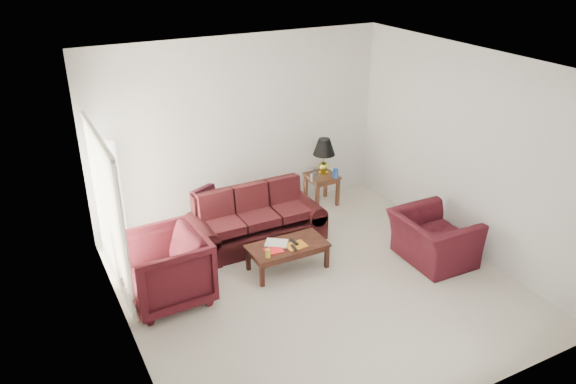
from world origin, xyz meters
The scene contains 19 objects.
floor centered at (0.00, 0.00, 0.00)m, with size 5.00×5.00×0.00m, color beige.
blinds centered at (-2.42, 1.30, 1.08)m, with size 0.10×2.00×2.16m, color silver.
sofa centered at (-0.25, 1.41, 0.42)m, with size 2.07×0.89×0.85m, color black, non-canonical shape.
throw_pillow centered at (-0.90, 1.86, 0.68)m, with size 0.41×0.12×0.41m, color black.
end_table centered at (1.35, 2.15, 0.27)m, with size 0.50×0.50×0.55m, color brown, non-canonical shape.
table_lamp centered at (1.41, 2.20, 0.87)m, with size 0.38×0.38×0.64m, color gold, non-canonical shape.
clock centered at (1.11, 2.01, 0.62)m, with size 0.14×0.05×0.14m, color #B0AFB3.
blue_canister centered at (1.49, 1.95, 0.63)m, with size 0.10×0.10×0.15m, color #164395.
picture_frame centered at (1.22, 2.31, 0.63)m, with size 0.13×0.02×0.16m, color silver.
floor_lamp centered at (-2.18, 2.20, 0.87)m, with size 0.28×0.28×1.75m, color silver, non-canonical shape.
armchair_left centered at (-1.90, 0.61, 0.47)m, with size 1.01×1.04×0.94m, color #3D0E14.
armchair_right centered at (1.81, -0.23, 0.36)m, with size 1.11×0.97×0.72m, color #3A0D15.
coffee_table centered at (-0.17, 0.54, 0.20)m, with size 1.12×0.56×0.39m, color black, non-canonical shape.
magazine_red centered at (-0.42, 0.48, 0.40)m, with size 0.25×0.19×0.01m, color red.
magazine_white centered at (-0.29, 0.64, 0.40)m, with size 0.31×0.23×0.02m, color white.
magazine_orange centered at (-0.08, 0.46, 0.40)m, with size 0.28×0.21×0.02m, color orange.
remote_a centered at (-0.15, 0.39, 0.42)m, with size 0.04×0.15×0.02m, color black.
remote_b centered at (-0.07, 0.52, 0.42)m, with size 0.05×0.17×0.02m, color black.
yellow_glass centered at (-0.56, 0.37, 0.45)m, with size 0.07×0.07×0.12m, color gold.
Camera 1 is at (-3.34, -5.54, 4.42)m, focal length 35.00 mm.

